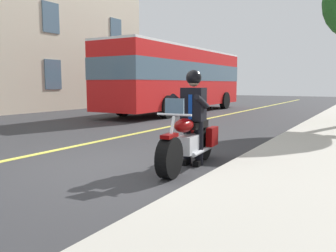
{
  "coord_description": "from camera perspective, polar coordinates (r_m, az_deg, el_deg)",
  "views": [
    {
      "loc": [
        4.71,
        4.09,
        1.49
      ],
      "look_at": [
        -0.51,
        1.0,
        0.75
      ],
      "focal_mm": 37.09,
      "sensor_mm": 36.0,
      "label": 1
    }
  ],
  "objects": [
    {
      "name": "bus_near",
      "position": [
        18.37,
        1.73,
        8.13
      ],
      "size": [
        11.05,
        2.7,
        3.3
      ],
      "color": "red",
      "rests_on": "ground_plane"
    },
    {
      "name": "motorcycle_main",
      "position": [
        6.23,
        3.52,
        -2.66
      ],
      "size": [
        2.22,
        0.73,
        1.26
      ],
      "color": "black",
      "rests_on": "ground_plane"
    },
    {
      "name": "rider_main",
      "position": [
        6.33,
        4.16,
        2.82
      ],
      "size": [
        0.66,
        0.59,
        1.74
      ],
      "color": "black",
      "rests_on": "ground_plane"
    },
    {
      "name": "ground_plane",
      "position": [
        6.41,
        -10.08,
        -6.59
      ],
      "size": [
        80.0,
        80.0,
        0.0
      ],
      "primitive_type": "plane",
      "color": "#333335"
    },
    {
      "name": "lane_center_stripe",
      "position": [
        7.84,
        -21.27,
        -4.45
      ],
      "size": [
        60.0,
        0.16,
        0.01
      ],
      "primitive_type": "cube",
      "color": "#E5DB4C",
      "rests_on": "ground_plane"
    }
  ]
}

